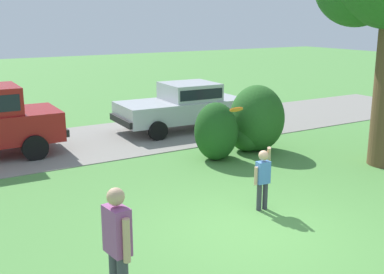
{
  "coord_description": "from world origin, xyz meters",
  "views": [
    {
      "loc": [
        -4.98,
        -6.2,
        3.7
      ],
      "look_at": [
        0.4,
        2.7,
        1.1
      ],
      "focal_mm": 45.19,
      "sensor_mm": 36.0,
      "label": 1
    }
  ],
  "objects_px": {
    "parked_sedan": "(184,105)",
    "adult_onlooker": "(118,247)",
    "child_thrower": "(263,175)",
    "frisbee": "(236,109)"
  },
  "relations": [
    {
      "from": "parked_sedan",
      "to": "adult_onlooker",
      "type": "xyz_separation_m",
      "value": [
        -5.98,
        -8.68,
        0.13
      ]
    },
    {
      "from": "parked_sedan",
      "to": "adult_onlooker",
      "type": "bearing_deg",
      "value": -124.56
    },
    {
      "from": "child_thrower",
      "to": "parked_sedan",
      "type": "bearing_deg",
      "value": 72.15
    },
    {
      "from": "child_thrower",
      "to": "adult_onlooker",
      "type": "distance_m",
      "value": 4.21
    },
    {
      "from": "frisbee",
      "to": "adult_onlooker",
      "type": "bearing_deg",
      "value": -143.25
    },
    {
      "from": "child_thrower",
      "to": "frisbee",
      "type": "relative_size",
      "value": 4.35
    },
    {
      "from": "parked_sedan",
      "to": "adult_onlooker",
      "type": "relative_size",
      "value": 2.57
    },
    {
      "from": "parked_sedan",
      "to": "adult_onlooker",
      "type": "height_order",
      "value": "adult_onlooker"
    },
    {
      "from": "child_thrower",
      "to": "adult_onlooker",
      "type": "bearing_deg",
      "value": -153.96
    },
    {
      "from": "child_thrower",
      "to": "adult_onlooker",
      "type": "height_order",
      "value": "adult_onlooker"
    }
  ]
}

